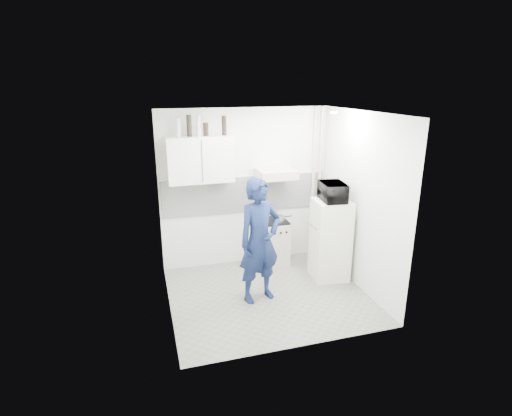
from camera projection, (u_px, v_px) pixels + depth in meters
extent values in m
plane|color=slate|center=(268.00, 295.00, 5.84)|extent=(2.80, 2.80, 0.00)
plane|color=white|center=(270.00, 113.00, 5.06)|extent=(2.80, 2.80, 0.00)
plane|color=white|center=(245.00, 188.00, 6.59)|extent=(2.80, 0.00, 2.80)
plane|color=white|center=(164.00, 220.00, 5.07)|extent=(0.00, 2.60, 2.60)
plane|color=white|center=(360.00, 202.00, 5.82)|extent=(0.00, 2.60, 2.60)
imported|color=#111D42|center=(260.00, 241.00, 5.49)|extent=(0.73, 0.58, 1.77)
cube|color=beige|center=(273.00, 243.00, 6.75)|extent=(0.47, 0.47, 0.75)
cube|color=white|center=(330.00, 240.00, 6.19)|extent=(0.57, 0.57, 1.27)
cube|color=black|center=(273.00, 221.00, 6.63)|extent=(0.45, 0.45, 0.03)
cylinder|color=silver|center=(279.00, 219.00, 6.56)|extent=(0.16, 0.16, 0.09)
imported|color=black|center=(333.00, 192.00, 5.96)|extent=(0.54, 0.40, 0.28)
cylinder|color=#B2B7BC|center=(178.00, 127.00, 5.83)|extent=(0.07, 0.07, 0.28)
cylinder|color=black|center=(189.00, 126.00, 5.87)|extent=(0.08, 0.08, 0.32)
cylinder|color=#B2B7BC|center=(199.00, 126.00, 5.91)|extent=(0.07, 0.07, 0.31)
cylinder|color=black|center=(206.00, 129.00, 5.96)|extent=(0.08, 0.08, 0.20)
cylinder|color=black|center=(224.00, 126.00, 6.02)|extent=(0.07, 0.07, 0.29)
cube|color=white|center=(200.00, 159.00, 6.06)|extent=(1.00, 0.35, 0.70)
cube|color=beige|center=(276.00, 174.00, 6.40)|extent=(0.60, 0.50, 0.14)
cube|color=white|center=(245.00, 194.00, 6.61)|extent=(2.74, 0.03, 0.60)
cylinder|color=beige|center=(319.00, 184.00, 6.87)|extent=(0.05, 0.05, 2.60)
cylinder|color=beige|center=(313.00, 184.00, 6.83)|extent=(0.04, 0.04, 2.60)
cylinder|color=white|center=(334.00, 113.00, 5.52)|extent=(0.10, 0.10, 0.02)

